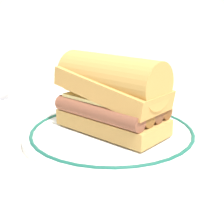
# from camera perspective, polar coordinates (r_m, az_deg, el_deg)

# --- Properties ---
(ground_plane) EXTENTS (1.50, 1.50, 0.00)m
(ground_plane) POSITION_cam_1_polar(r_m,az_deg,el_deg) (0.54, -3.51, -5.09)
(ground_plane) COLOR beige
(plate) EXTENTS (0.29, 0.29, 0.01)m
(plate) POSITION_cam_1_polar(r_m,az_deg,el_deg) (0.56, 0.00, -3.64)
(plate) COLOR white
(plate) RESTS_ON ground_plane
(sausage_sandwich) EXTENTS (0.20, 0.15, 0.12)m
(sausage_sandwich) POSITION_cam_1_polar(r_m,az_deg,el_deg) (0.53, 0.00, 3.12)
(sausage_sandwich) COLOR tan
(sausage_sandwich) RESTS_ON plate
(salt_shaker) EXTENTS (0.03, 0.03, 0.08)m
(salt_shaker) POSITION_cam_1_polar(r_m,az_deg,el_deg) (0.63, -18.23, 0.89)
(salt_shaker) COLOR white
(salt_shaker) RESTS_ON ground_plane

